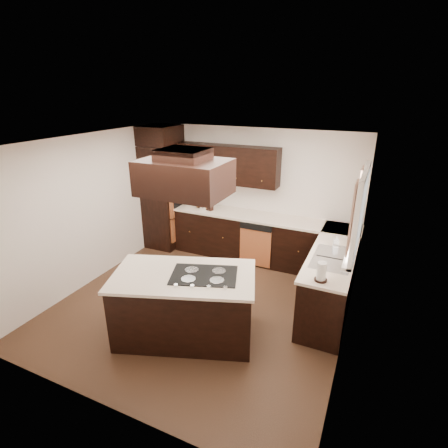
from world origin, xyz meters
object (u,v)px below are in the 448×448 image
at_px(island, 185,306).
at_px(oven_column, 164,197).
at_px(spice_rack, 205,201).
at_px(range_hood, 184,177).

bearing_deg(island, oven_column, 108.73).
distance_m(oven_column, island, 3.14).
bearing_deg(spice_rack, oven_column, -163.06).
height_order(range_hood, spice_rack, range_hood).
distance_m(oven_column, spice_rack, 0.94).
bearing_deg(range_hood, spice_rack, 112.30).
bearing_deg(spice_rack, range_hood, -52.55).
height_order(island, range_hood, range_hood).
height_order(oven_column, spice_rack, oven_column).
relative_size(island, spice_rack, 4.69).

